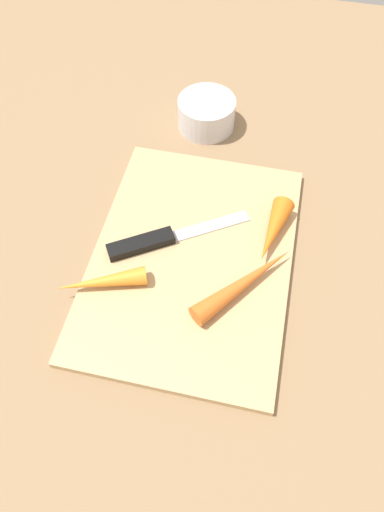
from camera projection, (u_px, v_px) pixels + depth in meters
The scene contains 7 objects.
ground_plane at pixel (192, 261), 0.62m from camera, with size 1.40×1.40×0.00m, color #8C6D4C.
cutting_board at pixel (192, 258), 0.62m from camera, with size 0.36×0.26×0.01m, color tan.
knife at pixel (150, 242), 0.62m from camera, with size 0.12×0.18×0.01m.
carrot_shortest at pixel (273, 231), 0.61m from camera, with size 0.03×0.03×0.10m, color orange.
carrot_longest at pixel (245, 282), 0.57m from camera, with size 0.03×0.03×0.16m, color orange.
carrot_medium at pixel (101, 282), 0.58m from camera, with size 0.02×0.02×0.11m, color orange.
small_bowl at pixel (206, 114), 0.74m from camera, with size 0.09×0.09×0.05m, color silver.
Camera 1 is at (0.32, 0.07, 0.53)m, focal length 32.44 mm.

